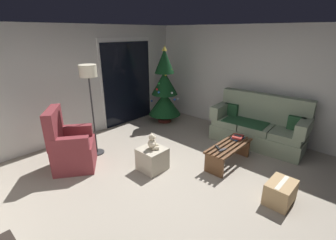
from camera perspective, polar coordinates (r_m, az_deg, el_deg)
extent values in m
plane|color=#9E9384|center=(4.01, 3.61, -15.40)|extent=(7.00, 7.00, 0.00)
cube|color=beige|center=(5.79, -20.50, 8.26)|extent=(5.72, 0.12, 2.50)
cube|color=beige|center=(5.88, 22.03, 8.24)|extent=(0.12, 6.00, 2.50)
cube|color=silver|center=(6.44, -9.67, 9.03)|extent=(1.60, 0.02, 2.20)
cube|color=black|center=(6.44, -9.54, 8.57)|extent=(1.50, 0.02, 2.10)
cube|color=gray|center=(5.57, 20.25, -3.88)|extent=(0.88, 1.94, 0.34)
cube|color=gray|center=(5.33, 26.73, -3.17)|extent=(0.72, 0.64, 0.14)
cube|color=gray|center=(5.47, 20.48, -1.65)|extent=(0.72, 0.64, 0.14)
cube|color=gray|center=(5.67, 14.62, -0.21)|extent=(0.72, 0.64, 0.14)
cube|color=gray|center=(5.64, 22.04, 2.80)|extent=(0.32, 1.91, 0.60)
cube|color=gray|center=(5.24, 29.76, -1.62)|extent=(0.77, 0.25, 0.28)
cube|color=gray|center=(5.72, 12.64, 2.37)|extent=(0.77, 0.25, 0.28)
cube|color=#234C2D|center=(5.50, 18.08, -0.36)|extent=(0.65, 0.94, 0.02)
cube|color=#234C2D|center=(5.41, 28.34, -0.71)|extent=(0.14, 0.33, 0.28)
cube|color=#234C2D|center=(5.79, 14.85, 2.40)|extent=(0.14, 0.33, 0.28)
cube|color=brown|center=(4.48, 16.38, -6.59)|extent=(1.10, 0.05, 0.04)
cube|color=brown|center=(4.51, 15.39, -6.28)|extent=(1.10, 0.05, 0.04)
cube|color=brown|center=(4.55, 14.41, -5.97)|extent=(1.10, 0.05, 0.04)
cube|color=brown|center=(4.59, 13.45, -5.66)|extent=(1.10, 0.05, 0.04)
cube|color=brown|center=(4.62, 12.50, -5.35)|extent=(1.10, 0.05, 0.04)
cube|color=brown|center=(4.26, 10.92, -10.57)|extent=(0.05, 0.36, 0.35)
cube|color=brown|center=(5.03, 16.94, -6.04)|extent=(0.05, 0.36, 0.35)
cube|color=#333338|center=(4.30, 12.89, -7.01)|extent=(0.16, 0.08, 0.02)
cube|color=black|center=(4.37, 11.75, -6.46)|extent=(0.13, 0.15, 0.02)
cube|color=#285684|center=(4.83, 16.28, -4.15)|extent=(0.27, 0.19, 0.02)
cube|color=#A32D28|center=(4.80, 16.33, -3.88)|extent=(0.24, 0.22, 0.04)
cube|color=black|center=(4.79, 16.29, -3.60)|extent=(0.07, 0.15, 0.01)
cylinder|color=#4C1E19|center=(6.59, -0.79, 0.07)|extent=(0.36, 0.36, 0.10)
cylinder|color=brown|center=(6.55, -0.80, 0.97)|extent=(0.08, 0.08, 0.12)
cone|color=#0F3819|center=(6.44, -0.81, 4.04)|extent=(0.87, 0.87, 0.61)
cone|color=#0F3819|center=(6.30, -0.84, 8.89)|extent=(0.69, 0.69, 0.61)
cone|color=#0F3819|center=(6.22, -0.86, 13.92)|extent=(0.51, 0.51, 0.61)
sphere|color=blue|center=(6.79, 0.06, 5.11)|extent=(0.06, 0.06, 0.06)
sphere|color=blue|center=(6.58, -3.91, 4.56)|extent=(0.06, 0.06, 0.06)
sphere|color=gold|center=(6.40, -1.29, 12.85)|extent=(0.06, 0.06, 0.06)
sphere|color=blue|center=(6.17, 1.58, 4.91)|extent=(0.06, 0.06, 0.06)
sphere|color=blue|center=(6.09, -2.22, 6.63)|extent=(0.06, 0.06, 0.06)
sphere|color=gold|center=(6.19, 0.82, 11.95)|extent=(0.06, 0.06, 0.06)
sphere|color=white|center=(6.11, 0.95, 6.49)|extent=(0.06, 0.06, 0.06)
sphere|color=#1E8C33|center=(6.09, -2.16, 8.73)|extent=(0.06, 0.06, 0.06)
sphere|color=#1E8C33|center=(6.74, -0.68, 6.12)|extent=(0.06, 0.06, 0.06)
sphere|color=red|center=(6.38, 0.54, 11.79)|extent=(0.06, 0.06, 0.06)
sphere|color=gold|center=(6.06, -0.56, 10.78)|extent=(0.06, 0.06, 0.06)
sphere|color=red|center=(6.12, -2.66, 7.36)|extent=(0.06, 0.06, 0.06)
sphere|color=white|center=(6.33, 2.31, 5.11)|extent=(0.06, 0.06, 0.06)
sphere|color=#1E8C33|center=(6.64, -2.65, 6.45)|extent=(0.06, 0.06, 0.06)
cone|color=#EAD14C|center=(6.19, -0.88, 16.77)|extent=(0.14, 0.14, 0.12)
cube|color=maroon|center=(4.72, -21.17, -8.73)|extent=(0.95, 0.95, 0.31)
cube|color=maroon|center=(4.61, -21.56, -6.06)|extent=(0.95, 0.95, 0.18)
cube|color=maroon|center=(4.52, -25.59, -1.55)|extent=(0.53, 0.64, 0.64)
cube|color=maroon|center=(4.78, -21.12, -2.42)|extent=(0.55, 0.45, 0.22)
cube|color=maroon|center=(4.28, -22.22, -5.29)|extent=(0.55, 0.45, 0.22)
cylinder|color=#2D2D30|center=(5.16, -16.52, -7.39)|extent=(0.28, 0.28, 0.02)
cylinder|color=#2D2D30|center=(4.85, -17.45, 0.87)|extent=(0.03, 0.03, 1.55)
cylinder|color=beige|center=(4.64, -18.60, 11.09)|extent=(0.32, 0.32, 0.22)
cube|color=#B2A893|center=(4.33, -3.76, -9.25)|extent=(0.44, 0.44, 0.41)
cylinder|color=beige|center=(4.27, -3.07, -6.11)|extent=(0.13, 0.12, 0.06)
cylinder|color=beige|center=(4.18, -2.96, -6.72)|extent=(0.13, 0.12, 0.06)
sphere|color=beige|center=(4.19, -3.86, -5.63)|extent=(0.15, 0.15, 0.15)
sphere|color=beige|center=(4.14, -3.89, -4.15)|extent=(0.11, 0.11, 0.11)
sphere|color=#F4E5C1|center=(4.14, -3.21, -4.24)|extent=(0.04, 0.04, 0.04)
sphere|color=beige|center=(4.15, -3.95, -3.35)|extent=(0.04, 0.04, 0.04)
sphere|color=beige|center=(4.08, -3.87, -3.77)|extent=(0.04, 0.04, 0.04)
sphere|color=beige|center=(4.25, -3.66, -5.07)|extent=(0.06, 0.06, 0.06)
sphere|color=beige|center=(4.12, -3.51, -5.92)|extent=(0.06, 0.06, 0.06)
cube|color=tan|center=(3.95, 25.23, -15.36)|extent=(0.48, 0.35, 0.33)
cube|color=beige|center=(3.86, 25.61, -13.33)|extent=(0.43, 0.07, 0.00)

